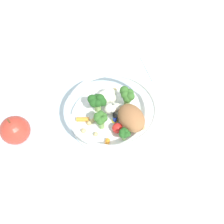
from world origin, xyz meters
TOP-DOWN VIEW (x-y plane):
  - ground_plane at (0.00, 0.00)m, footprint 2.40×2.40m
  - food_container at (-0.01, -0.02)m, footprint 0.22×0.22m
  - loose_apple at (-0.21, 0.10)m, footprint 0.07×0.07m
  - folded_napkin at (0.24, 0.02)m, footprint 0.16×0.15m

SIDE VIEW (x-z plane):
  - ground_plane at x=0.00m, z-range 0.00..0.00m
  - folded_napkin at x=0.24m, z-range 0.00..0.01m
  - food_container at x=-0.01m, z-range 0.00..0.07m
  - loose_apple at x=-0.21m, z-range -0.01..0.07m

